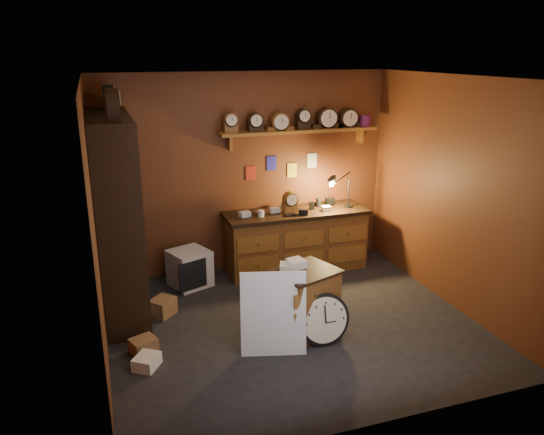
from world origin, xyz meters
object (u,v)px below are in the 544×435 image
at_px(shelving_unit, 114,209).
at_px(low_cabinet, 305,299).
at_px(big_round_clock, 324,319).
at_px(workbench, 296,237).

bearing_deg(shelving_unit, low_cabinet, -32.59).
bearing_deg(shelving_unit, big_round_clock, -36.83).
height_order(shelving_unit, workbench, shelving_unit).
bearing_deg(low_cabinet, big_round_clock, -90.31).
distance_m(shelving_unit, low_cabinet, 2.36).
xyz_separation_m(low_cabinet, big_round_clock, (0.10, -0.28, -0.12)).
bearing_deg(big_round_clock, workbench, 77.35).
xyz_separation_m(workbench, low_cabinet, (-0.54, -1.68, -0.07)).
distance_m(low_cabinet, big_round_clock, 0.32).
xyz_separation_m(shelving_unit, workbench, (2.40, 0.49, -0.78)).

